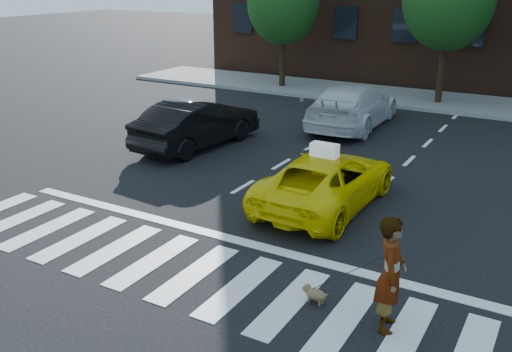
% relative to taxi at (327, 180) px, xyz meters
% --- Properties ---
extents(ground, '(120.00, 120.00, 0.00)m').
position_rel_taxi_xyz_m(ground, '(-0.79, -4.35, -0.65)').
color(ground, black).
rests_on(ground, ground).
extents(crosswalk, '(13.00, 2.40, 0.01)m').
position_rel_taxi_xyz_m(crosswalk, '(-0.79, -4.35, -0.64)').
color(crosswalk, silver).
rests_on(crosswalk, ground).
extents(stop_line, '(12.00, 0.30, 0.01)m').
position_rel_taxi_xyz_m(stop_line, '(-0.79, -2.75, -0.64)').
color(stop_line, silver).
rests_on(stop_line, ground).
extents(sidewalk_far, '(30.00, 4.00, 0.15)m').
position_rel_taxi_xyz_m(sidewalk_far, '(-0.79, 13.15, -0.57)').
color(sidewalk_far, slate).
rests_on(sidewalk_far, ground).
extents(taxi, '(2.24, 4.70, 1.30)m').
position_rel_taxi_xyz_m(taxi, '(0.00, 0.00, 0.00)').
color(taxi, yellow).
rests_on(taxi, ground).
extents(black_sedan, '(2.06, 4.83, 1.55)m').
position_rel_taxi_xyz_m(black_sedan, '(-5.61, 2.53, 0.13)').
color(black_sedan, black).
rests_on(black_sedan, ground).
extents(white_suv, '(2.43, 5.51, 1.57)m').
position_rel_taxi_xyz_m(white_suv, '(-2.19, 7.44, 0.14)').
color(white_suv, silver).
rests_on(white_suv, ground).
extents(woman, '(0.61, 0.79, 1.91)m').
position_rel_taxi_xyz_m(woman, '(2.88, -4.21, 0.31)').
color(woman, '#999999').
rests_on(woman, ground).
extents(dog, '(0.51, 0.24, 0.29)m').
position_rel_taxi_xyz_m(dog, '(1.56, -4.12, -0.48)').
color(dog, '#9C754F').
rests_on(dog, ground).
extents(taxi_sign, '(0.66, 0.29, 0.32)m').
position_rel_taxi_xyz_m(taxi_sign, '(0.00, -0.20, 0.81)').
color(taxi_sign, white).
rests_on(taxi_sign, taxi).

